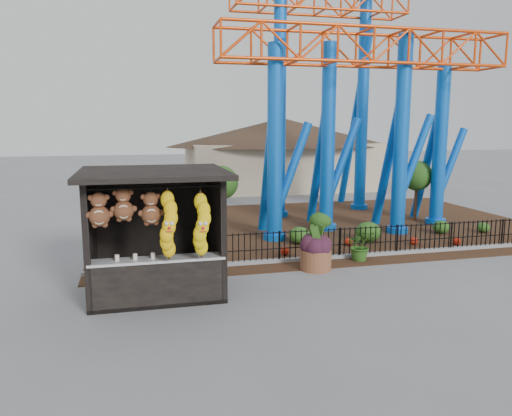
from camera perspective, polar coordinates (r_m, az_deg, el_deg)
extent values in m
plane|color=slate|center=(12.51, 3.09, -10.14)|extent=(120.00, 120.00, 0.00)
cube|color=#331E11|center=(21.08, 7.17, -2.02)|extent=(18.00, 12.00, 0.02)
cube|color=gray|center=(16.62, 13.37, -5.17)|extent=(18.00, 0.18, 0.12)
cube|color=black|center=(13.14, -11.27, -9.10)|extent=(3.20, 2.60, 0.10)
cube|color=black|center=(13.97, -11.71, -1.84)|extent=(3.20, 0.12, 3.00)
cube|color=black|center=(12.79, -18.40, -3.18)|extent=(0.12, 2.60, 3.00)
cube|color=black|center=(12.90, -4.64, -2.61)|extent=(0.12, 2.60, 3.00)
cube|color=black|center=(12.27, -11.68, 3.97)|extent=(3.50, 3.40, 0.12)
cube|color=black|center=(11.60, -18.81, -4.49)|extent=(0.14, 0.14, 3.00)
cube|color=black|center=(11.72, -3.71, -3.85)|extent=(0.14, 0.14, 3.00)
cube|color=black|center=(11.99, -11.11, -8.42)|extent=(3.00, 0.50, 1.10)
cube|color=#BBBBBF|center=(11.83, -11.20, -5.79)|extent=(3.10, 0.55, 0.06)
cylinder|color=black|center=(11.10, -11.39, 2.31)|extent=(2.90, 0.04, 0.04)
cylinder|color=blue|center=(17.97, 2.19, 7.29)|extent=(0.56, 0.56, 7.00)
cylinder|color=blue|center=(18.42, 2.12, -3.28)|extent=(0.84, 0.84, 0.24)
cylinder|color=blue|center=(19.92, 8.22, 7.85)|extent=(0.56, 0.56, 7.30)
cylinder|color=blue|center=(20.32, 7.98, -2.14)|extent=(0.84, 0.84, 0.24)
cylinder|color=blue|center=(19.93, 16.28, 7.86)|extent=(0.56, 0.56, 7.50)
cylinder|color=blue|center=(20.34, 15.80, -2.41)|extent=(0.84, 0.84, 0.24)
cylinder|color=blue|center=(22.29, 20.28, 6.63)|extent=(0.56, 0.56, 6.60)
cylinder|color=blue|center=(22.64, 19.82, -1.42)|extent=(0.84, 0.84, 0.24)
cylinder|color=blue|center=(22.70, 2.72, 10.92)|extent=(0.56, 0.56, 9.50)
cylinder|color=blue|center=(23.06, 2.63, -0.66)|extent=(0.84, 0.84, 0.24)
cylinder|color=blue|center=(25.28, 12.09, 11.72)|extent=(0.56, 0.56, 10.50)
cylinder|color=blue|center=(25.59, 11.69, 0.17)|extent=(0.84, 0.84, 0.24)
cylinder|color=blue|center=(18.89, 1.41, 4.74)|extent=(0.36, 2.21, 5.85)
cylinder|color=blue|center=(18.53, 4.00, 4.08)|extent=(1.62, 0.32, 3.73)
cylinder|color=blue|center=(20.80, 7.22, 5.43)|extent=(0.36, 2.29, 6.10)
cylinder|color=blue|center=(20.52, 9.65, 4.80)|extent=(1.67, 0.32, 3.88)
cylinder|color=blue|center=(20.76, 14.91, 5.38)|extent=(0.36, 2.34, 6.26)
cylinder|color=blue|center=(20.60, 17.41, 4.71)|extent=(1.71, 0.32, 3.99)
cylinder|color=blue|center=(23.09, 18.91, 4.74)|extent=(0.36, 2.10, 5.53)
cylinder|color=blue|center=(22.99, 21.17, 4.18)|extent=(1.54, 0.32, 3.52)
cylinder|color=brown|center=(14.76, 6.83, -5.87)|extent=(1.02, 1.02, 0.61)
ellipsoid|color=#321422|center=(14.61, 6.88, -3.51)|extent=(0.70, 0.70, 0.64)
imported|color=#20611C|center=(15.89, 11.87, -4.21)|extent=(0.96, 0.86, 0.97)
ellipsoid|color=#254D16|center=(17.78, 4.99, -3.13)|extent=(0.76, 0.76, 0.60)
ellipsoid|color=#254D16|center=(18.45, 12.71, -2.67)|extent=(0.90, 0.90, 0.72)
ellipsoid|color=#254D16|center=(20.65, 20.39, -2.05)|extent=(0.63, 0.63, 0.51)
ellipsoid|color=#254D16|center=(20.15, 7.36, -1.48)|extent=(0.90, 0.90, 0.72)
ellipsoid|color=#254D16|center=(21.47, 24.54, -2.04)|extent=(0.50, 0.50, 0.40)
sphere|color=#AD1D0B|center=(16.23, 3.33, -4.93)|extent=(0.28, 0.28, 0.28)
sphere|color=#AD1D0B|center=(17.75, 10.55, -3.81)|extent=(0.28, 0.28, 0.28)
sphere|color=#AD1D0B|center=(18.46, 17.57, -3.59)|extent=(0.28, 0.28, 0.28)
sphere|color=#AD1D0B|center=(18.93, 21.95, -3.52)|extent=(0.28, 0.28, 0.28)
cube|color=#BFAD8C|center=(32.77, 2.97, 4.81)|extent=(12.00, 6.00, 3.00)
cone|color=#332319|center=(32.66, 3.01, 9.01)|extent=(15.00, 15.00, 1.80)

